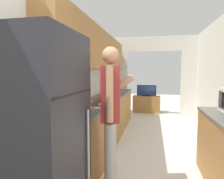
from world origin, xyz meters
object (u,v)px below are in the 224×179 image
Objects in this scene: refrigerator at (37,138)px; range_oven at (93,130)px; tv_cabinet at (146,104)px; person at (111,116)px; television at (147,91)px; knife at (97,100)px.

refrigerator is 1.69m from range_oven.
person is at bearing -92.91° from tv_cabinet.
range_oven is 1.57× the size of television.
television is (0.70, 5.53, -0.10)m from refrigerator.
knife reaches higher than tv_cabinet.
refrigerator reaches higher than television.
tv_cabinet is at bearing 82.80° from refrigerator.
range_oven is at bearing 20.61° from person.
range_oven is 0.65m from knife.
range_oven is 1.11× the size of tv_cabinet.
person is (0.49, -0.90, 0.46)m from range_oven.
person is 1.82× the size of tv_cabinet.
range_oven is 1.12m from person.
range_oven is at bearing -38.68° from knife.
range_oven is 4.00m from tv_cabinet.
knife is (-0.09, 2.11, 0.03)m from refrigerator.
television is at bearing 120.42° from knife.
range_oven is (-0.03, 1.64, -0.41)m from refrigerator.
refrigerator is 2.63× the size of television.
refrigerator reaches higher than tv_cabinet.
knife is at bearing -102.98° from tv_cabinet.
person is 1.47m from knife.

